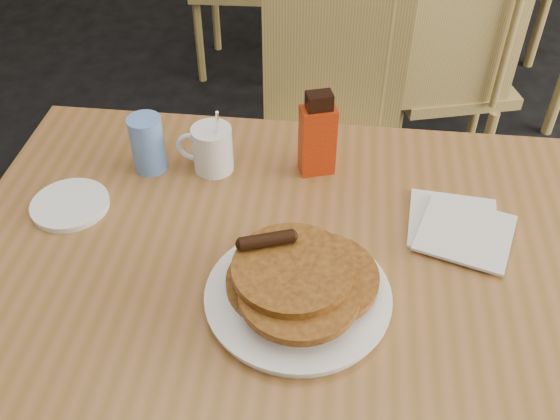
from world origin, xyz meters
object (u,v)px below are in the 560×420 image
object	(u,v)px
main_table	(294,267)
blue_tumbler	(148,144)
pancake_plate	(298,288)
chair_neighbor_near	(452,68)
syrup_bottle	(318,136)
chair_main_far	(328,126)
coffee_mug	(211,148)

from	to	relation	value
main_table	blue_tumbler	size ratio (longest dim) A/B	10.86
pancake_plate	chair_neighbor_near	bearing A→B (deg)	74.51
syrup_bottle	chair_main_far	bearing A→B (deg)	70.79
chair_main_far	blue_tumbler	bearing A→B (deg)	-124.90
syrup_bottle	chair_neighbor_near	bearing A→B (deg)	48.10
coffee_mug	blue_tumbler	size ratio (longest dim) A/B	1.28
main_table	syrup_bottle	world-z (taller)	syrup_bottle
syrup_bottle	coffee_mug	bearing A→B (deg)	166.74
chair_main_far	pancake_plate	bearing A→B (deg)	-92.09
pancake_plate	chair_main_far	bearing A→B (deg)	91.42
main_table	coffee_mug	bearing A→B (deg)	133.47
main_table	pancake_plate	xyz separation A→B (m)	(0.02, -0.11, 0.07)
chair_main_far	chair_neighbor_near	bearing A→B (deg)	45.90
coffee_mug	syrup_bottle	distance (m)	0.21
chair_neighbor_near	blue_tumbler	size ratio (longest dim) A/B	7.24
chair_main_far	pancake_plate	world-z (taller)	chair_main_far
main_table	chair_neighbor_near	world-z (taller)	chair_neighbor_near
blue_tumbler	chair_main_far	bearing A→B (deg)	58.61
main_table	chair_main_far	distance (m)	0.74
chair_neighbor_near	blue_tumbler	xyz separation A→B (m)	(-0.69, -0.96, 0.30)
pancake_plate	syrup_bottle	size ratio (longest dim) A/B	1.68
chair_neighbor_near	coffee_mug	bearing A→B (deg)	-139.54
main_table	chair_main_far	size ratio (longest dim) A/B	1.44
blue_tumbler	main_table	bearing A→B (deg)	-30.59
pancake_plate	syrup_bottle	world-z (taller)	syrup_bottle
coffee_mug	blue_tumbler	distance (m)	0.13
chair_main_far	coffee_mug	bearing A→B (deg)	-114.69
main_table	chair_neighbor_near	xyz separation A→B (m)	(0.37, 1.15, -0.20)
main_table	chair_neighbor_near	bearing A→B (deg)	72.13
chair_neighbor_near	coffee_mug	world-z (taller)	coffee_mug
chair_main_far	pancake_plate	size ratio (longest dim) A/B	2.94
chair_main_far	syrup_bottle	bearing A→B (deg)	-92.21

